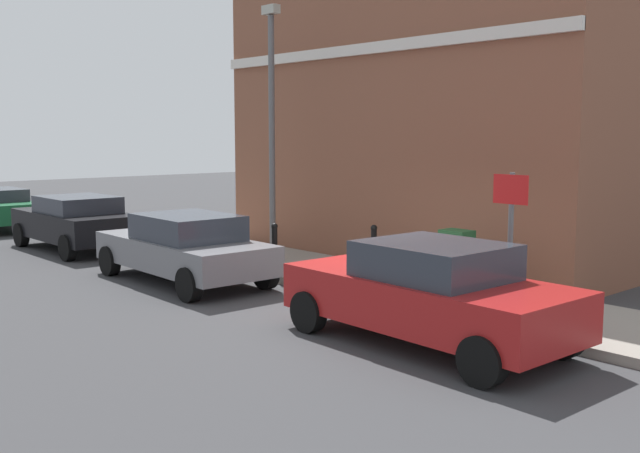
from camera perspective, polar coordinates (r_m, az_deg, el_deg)
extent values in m
plane|color=#38383A|center=(12.39, 3.42, -6.93)|extent=(80.00, 80.00, 0.00)
cube|color=gray|center=(18.06, -6.00, -2.24)|extent=(2.62, 30.00, 0.15)
cube|color=brown|center=(19.39, 11.80, 9.01)|extent=(7.68, 10.09, 7.37)
cube|color=silver|center=(16.51, 3.70, 13.59)|extent=(0.12, 10.09, 0.24)
cube|color=maroon|center=(10.70, 8.34, -5.63)|extent=(1.96, 4.40, 0.68)
cube|color=#2D333D|center=(10.51, 8.89, -2.64)|extent=(1.67, 1.96, 0.52)
cylinder|color=black|center=(11.32, -0.91, -6.61)|extent=(0.24, 0.65, 0.64)
cylinder|color=black|center=(12.47, 5.30, -5.34)|extent=(0.24, 0.65, 0.64)
cylinder|color=black|center=(9.14, 12.45, -10.15)|extent=(0.24, 0.65, 0.64)
cylinder|color=black|center=(10.54, 18.23, -8.02)|extent=(0.24, 0.65, 0.64)
cube|color=slate|center=(15.29, -10.51, -1.99)|extent=(1.94, 4.45, 0.59)
cube|color=#2D333D|center=(15.06, -10.22, -0.07)|extent=(1.65, 2.11, 0.52)
cylinder|color=black|center=(16.40, -15.98, -2.57)|extent=(0.24, 0.65, 0.64)
cylinder|color=black|center=(17.17, -10.78, -1.99)|extent=(0.24, 0.65, 0.64)
cylinder|color=black|center=(13.51, -10.12, -4.45)|extent=(0.24, 0.65, 0.64)
cylinder|color=black|center=(14.43, -4.24, -3.61)|extent=(0.24, 0.65, 0.64)
cube|color=black|center=(20.24, -18.41, 0.13)|extent=(1.87, 4.15, 0.68)
cube|color=#2D333D|center=(20.02, -18.26, 1.62)|extent=(1.63, 2.02, 0.44)
cylinder|color=black|center=(21.37, -22.14, -0.61)|extent=(0.22, 0.64, 0.64)
cylinder|color=black|center=(22.01, -17.87, -0.21)|extent=(0.22, 0.64, 0.64)
cylinder|color=black|center=(18.56, -18.96, -1.57)|extent=(0.22, 0.64, 0.64)
cylinder|color=black|center=(19.29, -14.19, -1.08)|extent=(0.22, 0.64, 0.64)
cylinder|color=black|center=(27.08, -23.02, 0.89)|extent=(0.24, 0.65, 0.64)
cylinder|color=black|center=(24.39, -20.98, 0.35)|extent=(0.24, 0.65, 0.64)
cube|color=#1E4C28|center=(13.56, 10.50, -2.68)|extent=(0.40, 0.55, 1.15)
cube|color=#333333|center=(13.66, 10.45, -4.89)|extent=(0.46, 0.61, 0.08)
cylinder|color=black|center=(15.03, 4.18, -2.00)|extent=(0.12, 0.12, 0.95)
sphere|color=black|center=(14.96, 4.20, -0.13)|extent=(0.14, 0.14, 0.14)
cylinder|color=black|center=(15.31, -3.53, -1.82)|extent=(0.12, 0.12, 0.95)
sphere|color=black|center=(15.24, -3.54, 0.02)|extent=(0.14, 0.14, 0.14)
cylinder|color=#59595B|center=(11.41, 14.50, -1.70)|extent=(0.08, 0.08, 2.30)
cube|color=white|center=(11.30, 14.59, 2.80)|extent=(0.03, 0.56, 0.40)
cube|color=red|center=(11.28, 14.55, 2.80)|extent=(0.01, 0.60, 0.44)
cylinder|color=#59595B|center=(16.90, -3.75, 6.77)|extent=(0.14, 0.14, 5.50)
cube|color=#A5A599|center=(17.12, -3.83, 16.42)|extent=(0.20, 0.44, 0.20)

